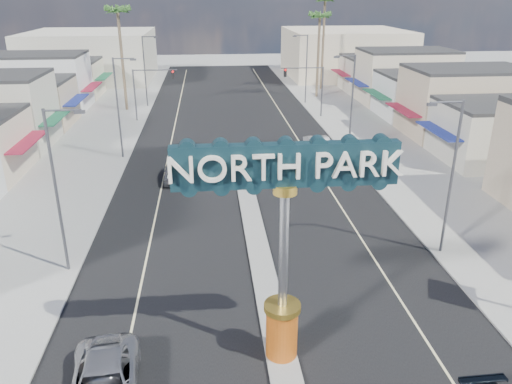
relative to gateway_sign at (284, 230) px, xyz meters
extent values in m
plane|color=gray|center=(0.00, 28.02, -5.93)|extent=(160.00, 160.00, 0.00)
cube|color=black|center=(0.00, 28.02, -5.92)|extent=(20.00, 120.00, 0.01)
cube|color=gray|center=(0.00, 12.02, -5.85)|extent=(1.30, 30.00, 0.16)
cube|color=gray|center=(-14.00, 28.02, -5.87)|extent=(8.00, 120.00, 0.12)
cube|color=gray|center=(14.00, 28.02, -5.87)|extent=(8.00, 120.00, 0.12)
cube|color=beige|center=(-24.00, 41.02, -2.93)|extent=(12.00, 42.00, 6.00)
cube|color=#B7B29E|center=(24.00, 41.02, -2.93)|extent=(12.00, 42.00, 6.00)
cube|color=#B7B29E|center=(-22.00, 73.02, -1.93)|extent=(20.00, 20.00, 8.00)
cube|color=beige|center=(22.00, 73.02, -1.93)|extent=(20.00, 20.00, 8.00)
cylinder|color=#CC510F|center=(0.00, 0.02, -4.67)|extent=(1.30, 1.30, 2.20)
cylinder|color=gold|center=(0.00, 0.02, -3.44)|extent=(1.50, 1.50, 0.25)
cylinder|color=#B7B7BC|center=(0.00, 0.02, -0.92)|extent=(0.36, 0.36, 4.80)
cylinder|color=gold|center=(0.00, 0.02, 1.66)|extent=(0.90, 0.90, 0.35)
cube|color=black|center=(0.00, 0.02, 2.58)|extent=(8.20, 0.50, 1.60)
cylinder|color=#47474C|center=(-11.00, 42.02, -2.93)|extent=(0.18, 0.18, 6.00)
cylinder|color=#47474C|center=(-8.50, 42.02, -0.03)|extent=(5.00, 0.12, 0.12)
cube|color=black|center=(-6.50, 42.02, -0.53)|extent=(0.32, 0.32, 1.00)
sphere|color=red|center=(-6.50, 41.84, -0.21)|extent=(0.22, 0.22, 0.22)
cylinder|color=#47474C|center=(11.00, 42.02, -2.93)|extent=(0.18, 0.18, 6.00)
cylinder|color=#47474C|center=(8.50, 42.02, -0.03)|extent=(5.00, 0.12, 0.12)
cube|color=black|center=(6.50, 42.02, -0.53)|extent=(0.32, 0.32, 1.00)
sphere|color=red|center=(6.50, 41.84, -0.21)|extent=(0.22, 0.22, 0.22)
cylinder|color=#47474C|center=(-10.60, 8.02, -1.43)|extent=(0.16, 0.16, 9.00)
cylinder|color=#47474C|center=(-9.70, 8.02, 2.97)|extent=(1.80, 0.10, 0.10)
cube|color=#47474C|center=(-8.90, 8.02, 2.87)|extent=(0.50, 0.22, 0.15)
cylinder|color=#47474C|center=(-10.60, 28.02, -1.43)|extent=(0.16, 0.16, 9.00)
cylinder|color=#47474C|center=(-9.70, 28.02, 2.97)|extent=(1.80, 0.10, 0.10)
cube|color=#47474C|center=(-8.90, 28.02, 2.87)|extent=(0.50, 0.22, 0.15)
cylinder|color=#47474C|center=(-10.60, 50.02, -1.43)|extent=(0.16, 0.16, 9.00)
cylinder|color=#47474C|center=(-9.70, 50.02, 2.97)|extent=(1.80, 0.10, 0.10)
cube|color=#47474C|center=(-8.90, 50.02, 2.87)|extent=(0.50, 0.22, 0.15)
cylinder|color=#47474C|center=(10.60, 8.02, -1.43)|extent=(0.16, 0.16, 9.00)
cylinder|color=#47474C|center=(9.70, 8.02, 2.97)|extent=(1.80, 0.10, 0.10)
cube|color=#47474C|center=(8.90, 8.02, 2.87)|extent=(0.50, 0.22, 0.15)
cylinder|color=#47474C|center=(10.60, 28.02, -1.43)|extent=(0.16, 0.16, 9.00)
cylinder|color=#47474C|center=(9.70, 28.02, 2.97)|extent=(1.80, 0.10, 0.10)
cube|color=#47474C|center=(8.90, 28.02, 2.87)|extent=(0.50, 0.22, 0.15)
cylinder|color=#47474C|center=(10.60, 50.02, -1.43)|extent=(0.16, 0.16, 9.00)
cylinder|color=#47474C|center=(9.70, 50.02, 2.97)|extent=(1.80, 0.10, 0.10)
cube|color=#47474C|center=(8.90, 50.02, 2.87)|extent=(0.50, 0.22, 0.15)
cylinder|color=brown|center=(-13.00, 48.02, 0.07)|extent=(0.36, 0.36, 12.00)
cylinder|color=brown|center=(13.00, 54.02, -0.43)|extent=(0.36, 0.36, 11.00)
cylinder|color=brown|center=(15.00, 60.02, 0.57)|extent=(0.36, 0.36, 13.00)
imported|color=slate|center=(-5.50, 21.82, -5.18)|extent=(1.77, 4.38, 1.49)
imported|color=silver|center=(7.40, 26.52, -5.04)|extent=(2.21, 5.48, 1.77)
camera|label=1|loc=(-2.70, -16.62, 8.34)|focal=35.00mm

